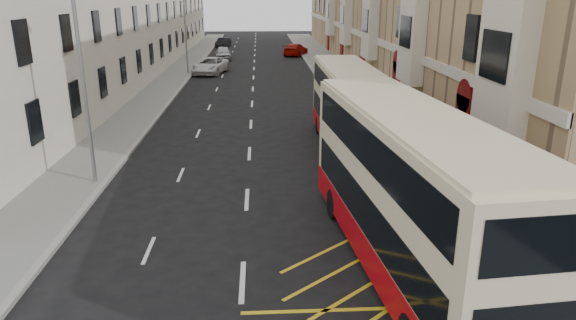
{
  "coord_description": "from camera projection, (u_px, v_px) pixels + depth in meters",
  "views": [
    {
      "loc": [
        0.58,
        -8.65,
        7.74
      ],
      "look_at": [
        1.5,
        7.9,
        2.29
      ],
      "focal_mm": 32.0,
      "sensor_mm": 36.0,
      "label": 1
    }
  ],
  "objects": [
    {
      "name": "pavement_right",
      "position": [
        356.0,
        96.0,
        39.44
      ],
      "size": [
        4.0,
        120.0,
        0.15
      ],
      "primitive_type": "cube",
      "color": "slate",
      "rests_on": "ground"
    },
    {
      "name": "pavement_left",
      "position": [
        153.0,
        99.0,
        38.63
      ],
      "size": [
        3.0,
        120.0,
        0.15
      ],
      "primitive_type": "cube",
      "color": "slate",
      "rests_on": "ground"
    },
    {
      "name": "kerb_right",
      "position": [
        331.0,
        97.0,
        39.34
      ],
      "size": [
        0.25,
        120.0,
        0.15
      ],
      "primitive_type": "cube",
      "color": "gray",
      "rests_on": "ground"
    },
    {
      "name": "kerb_left",
      "position": [
        173.0,
        98.0,
        38.71
      ],
      "size": [
        0.25,
        120.0,
        0.15
      ],
      "primitive_type": "cube",
      "color": "gray",
      "rests_on": "ground"
    },
    {
      "name": "road_markings",
      "position": [
        254.0,
        70.0,
        53.27
      ],
      "size": [
        10.0,
        110.0,
        0.01
      ],
      "primitive_type": null,
      "color": "silver",
      "rests_on": "ground"
    },
    {
      "name": "terrace_left",
      "position": [
        117.0,
        4.0,
        51.0
      ],
      "size": [
        9.18,
        79.0,
        13.25
      ],
      "color": "silver",
      "rests_on": "ground"
    },
    {
      "name": "guard_railing",
      "position": [
        443.0,
        222.0,
        16.11
      ],
      "size": [
        0.06,
        6.56,
        1.01
      ],
      "color": "#B31D2B",
      "rests_on": "pavement_right"
    },
    {
      "name": "street_lamp_near",
      "position": [
        84.0,
        74.0,
        20.19
      ],
      "size": [
        0.93,
        0.18,
        8.0
      ],
      "color": "gray",
      "rests_on": "pavement_left"
    },
    {
      "name": "street_lamp_far",
      "position": [
        186.0,
        26.0,
        48.64
      ],
      "size": [
        0.93,
        0.18,
        8.0
      ],
      "color": "gray",
      "rests_on": "pavement_left"
    },
    {
      "name": "double_decker_front",
      "position": [
        409.0,
        193.0,
        14.35
      ],
      "size": [
        3.75,
        11.95,
        4.69
      ],
      "rotation": [
        0.0,
        0.0,
        0.09
      ],
      "color": "beige",
      "rests_on": "ground"
    },
    {
      "name": "double_decker_rear",
      "position": [
        349.0,
        109.0,
        25.6
      ],
      "size": [
        2.47,
        10.64,
        4.24
      ],
      "rotation": [
        0.0,
        0.0,
        0.0
      ],
      "color": "beige",
      "rests_on": "ground"
    },
    {
      "name": "pedestrian_near",
      "position": [
        563.0,
        295.0,
        11.84
      ],
      "size": [
        0.76,
        0.61,
        1.83
      ],
      "primitive_type": "imported",
      "rotation": [
        0.0,
        0.0,
        3.43
      ],
      "color": "black",
      "rests_on": "pavement_right"
    },
    {
      "name": "pedestrian_mid",
      "position": [
        558.0,
        245.0,
        14.3
      ],
      "size": [
        0.9,
        0.73,
        1.75
      ],
      "primitive_type": "imported",
      "rotation": [
        0.0,
        0.0,
        -0.09
      ],
      "color": "black",
      "rests_on": "pavement_right"
    },
    {
      "name": "pedestrian_far",
      "position": [
        470.0,
        233.0,
        15.09
      ],
      "size": [
        1.06,
        0.86,
        1.69
      ],
      "primitive_type": "imported",
      "rotation": [
        0.0,
        0.0,
        2.61
      ],
      "color": "black",
      "rests_on": "pavement_right"
    },
    {
      "name": "white_van",
      "position": [
        210.0,
        66.0,
        50.6
      ],
      "size": [
        3.79,
        6.08,
        1.57
      ],
      "primitive_type": "imported",
      "rotation": [
        0.0,
        0.0,
        -0.22
      ],
      "color": "silver",
      "rests_on": "ground"
    },
    {
      "name": "car_silver",
      "position": [
        223.0,
        53.0,
        61.12
      ],
      "size": [
        2.15,
        4.62,
        1.53
      ],
      "primitive_type": "imported",
      "rotation": [
        0.0,
        0.0,
        0.08
      ],
      "color": "#A9ABB1",
      "rests_on": "ground"
    },
    {
      "name": "car_dark",
      "position": [
        223.0,
        42.0,
        74.94
      ],
      "size": [
        2.22,
        4.23,
        1.33
      ],
      "primitive_type": "imported",
      "rotation": [
        0.0,
        0.0,
        -0.21
      ],
      "color": "black",
      "rests_on": "ground"
    },
    {
      "name": "car_red",
      "position": [
        296.0,
        50.0,
        64.99
      ],
      "size": [
        3.82,
        5.55,
        1.49
      ],
      "primitive_type": "imported",
      "rotation": [
        0.0,
        0.0,
        2.77
      ],
      "color": "#9E0801",
      "rests_on": "ground"
    }
  ]
}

